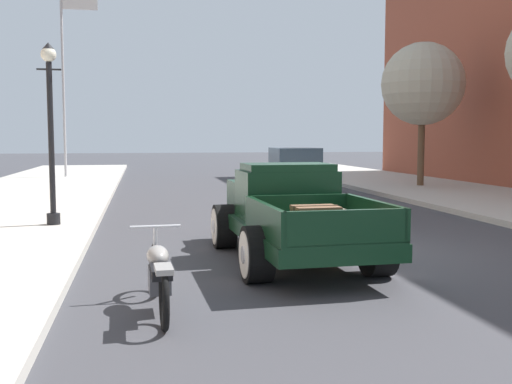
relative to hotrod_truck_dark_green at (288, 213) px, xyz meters
The scene contains 7 objects.
ground_plane 1.41m from the hotrod_truck_dark_green, 17.97° to the left, with size 140.00×140.00×0.00m, color #3D3D42.
hotrod_truck_dark_green is the anchor object (origin of this frame).
motorcycle_parked 3.56m from the hotrod_truck_dark_green, 128.72° to the right, with size 0.62×2.12×0.93m.
car_background_white 11.52m from the hotrod_truck_dark_green, 75.04° to the left, with size 1.94×4.34×1.65m.
street_lamp_near 5.88m from the hotrod_truck_dark_green, 139.13° to the left, with size 0.50×0.32×3.85m.
flagpole 21.56m from the hotrod_truck_dark_green, 105.85° to the left, with size 1.74×0.16×9.16m.
street_tree_second 15.09m from the hotrod_truck_dark_green, 55.45° to the left, with size 3.19×3.19×5.53m.
Camera 1 is at (-3.53, -10.02, 2.01)m, focal length 42.04 mm.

